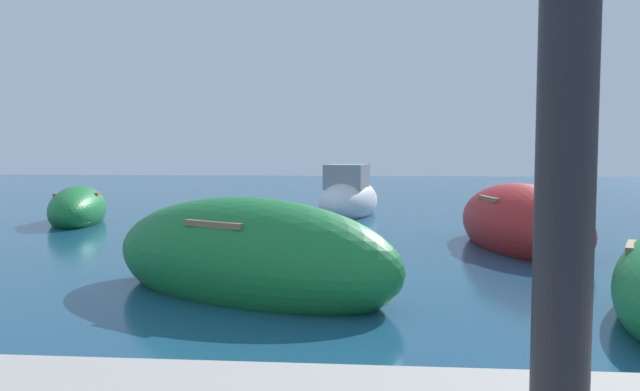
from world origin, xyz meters
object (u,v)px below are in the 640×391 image
Objects in this scene: moored_boat_0 at (349,199)px; moored_boat_4 at (249,259)px; moored_boat_5 at (78,209)px; moored_boat_6 at (521,225)px.

moored_boat_0 is 10.80m from moored_boat_4.
moored_boat_5 is 0.77× the size of moored_boat_6.
moored_boat_0 is 7.25m from moored_boat_6.
moored_boat_4 is at bearing -158.13° from moored_boat_5.
moored_boat_6 is (11.09, -3.56, 0.11)m from moored_boat_5.
moored_boat_0 reaches higher than moored_boat_6.
moored_boat_0 is 1.01× the size of moored_boat_5.
moored_boat_0 is 0.78× the size of moored_boat_4.
moored_boat_0 reaches higher than moored_boat_4.
moored_boat_4 reaches higher than moored_boat_6.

